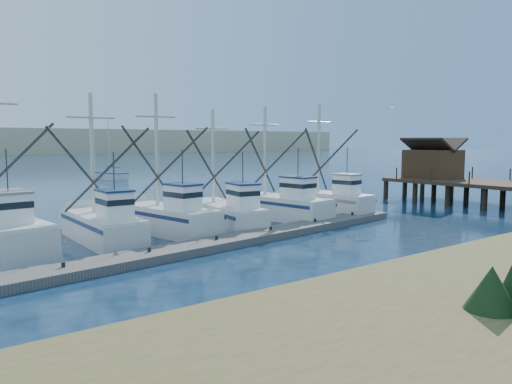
% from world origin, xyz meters
% --- Properties ---
extents(ground, '(500.00, 500.00, 0.00)m').
position_xyz_m(ground, '(0.00, 0.00, 0.00)').
color(ground, '#0C2035').
rests_on(ground, ground).
extents(floating_dock, '(29.66, 5.60, 0.40)m').
position_xyz_m(floating_dock, '(-5.80, 6.53, 0.20)').
color(floating_dock, '#5D5754').
rests_on(floating_dock, ground).
extents(timber_pier, '(7.00, 20.00, 8.00)m').
position_xyz_m(timber_pier, '(21.50, 8.46, 2.57)').
color(timber_pier, black).
rests_on(timber_pier, ground).
extents(trawler_fleet, '(29.15, 9.22, 9.84)m').
position_xyz_m(trawler_fleet, '(-6.50, 11.48, 0.97)').
color(trawler_fleet, silver).
rests_on(trawler_fleet, ground).
extents(sailboat_near, '(3.35, 5.80, 8.10)m').
position_xyz_m(sailboat_near, '(6.54, 53.02, 0.49)').
color(sailboat_near, silver).
rests_on(sailboat_near, ground).
extents(flying_gull, '(1.14, 0.21, 0.21)m').
position_xyz_m(flying_gull, '(12.27, 9.95, 7.96)').
color(flying_gull, white).
rests_on(flying_gull, ground).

